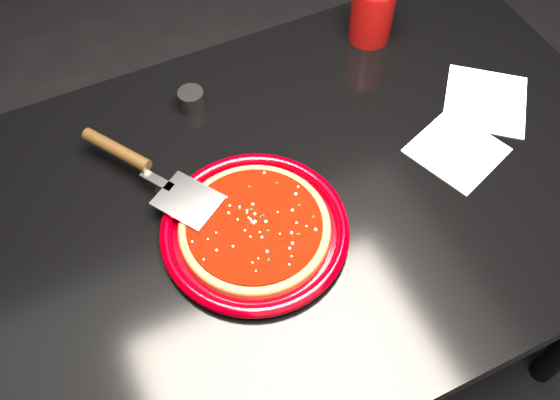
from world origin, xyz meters
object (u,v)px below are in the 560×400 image
object	(u,v)px
pizza_server	(151,171)
cup	(372,13)
ramekin	(191,99)
table	(306,283)
plate	(255,230)

from	to	relation	value
pizza_server	cup	world-z (taller)	cup
pizza_server	cup	bearing A→B (deg)	-14.46
cup	ramekin	distance (m)	0.40
table	plate	bearing A→B (deg)	-161.05
ramekin	cup	bearing A→B (deg)	3.51
table	cup	bearing A→B (deg)	46.11
table	ramekin	xyz separation A→B (m)	(-0.12, 0.26, 0.39)
plate	cup	world-z (taller)	cup
plate	cup	distance (m)	0.53
ramekin	plate	bearing A→B (deg)	-91.81
pizza_server	table	bearing A→B (deg)	-57.73
table	plate	distance (m)	0.41
plate	ramekin	world-z (taller)	ramekin
plate	pizza_server	distance (m)	0.20
plate	pizza_server	world-z (taller)	pizza_server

